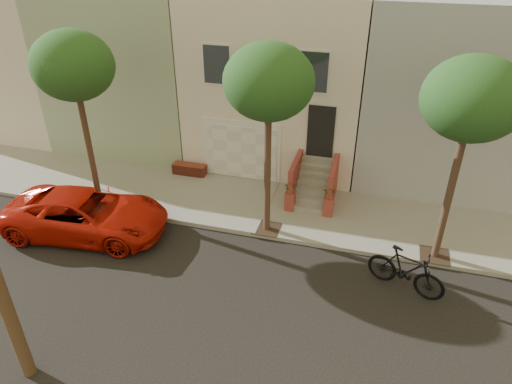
# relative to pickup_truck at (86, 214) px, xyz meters

# --- Properties ---
(ground) EXTENTS (90.00, 90.00, 0.00)m
(ground) POSITION_rel_pickup_truck_xyz_m (4.87, -2.23, -0.76)
(ground) COLOR black
(ground) RESTS_ON ground
(sidewalk) EXTENTS (40.00, 3.70, 0.15)m
(sidewalk) POSITION_rel_pickup_truck_xyz_m (4.87, 3.12, -0.68)
(sidewalk) COLOR gray
(sidewalk) RESTS_ON ground
(house_row) EXTENTS (33.10, 11.70, 7.00)m
(house_row) POSITION_rel_pickup_truck_xyz_m (4.88, 8.96, 2.89)
(house_row) COLOR beige
(house_row) RESTS_ON sidewalk
(tree_left) EXTENTS (2.70, 2.57, 6.30)m
(tree_left) POSITION_rel_pickup_truck_xyz_m (-0.63, 1.67, 4.50)
(tree_left) COLOR #2D2116
(tree_left) RESTS_ON sidewalk
(tree_mid) EXTENTS (2.70, 2.57, 6.30)m
(tree_mid) POSITION_rel_pickup_truck_xyz_m (5.87, 1.67, 4.50)
(tree_mid) COLOR #2D2116
(tree_mid) RESTS_ON sidewalk
(tree_right) EXTENTS (2.70, 2.57, 6.30)m
(tree_right) POSITION_rel_pickup_truck_xyz_m (11.37, 1.67, 4.50)
(tree_right) COLOR #2D2116
(tree_right) RESTS_ON sidewalk
(pickup_truck) EXTENTS (5.70, 3.11, 1.52)m
(pickup_truck) POSITION_rel_pickup_truck_xyz_m (0.00, 0.00, 0.00)
(pickup_truck) COLOR #B21509
(pickup_truck) RESTS_ON ground
(motorcycle) EXTENTS (2.36, 1.41, 1.37)m
(motorcycle) POSITION_rel_pickup_truck_xyz_m (10.42, -0.03, -0.07)
(motorcycle) COLOR black
(motorcycle) RESTS_ON ground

